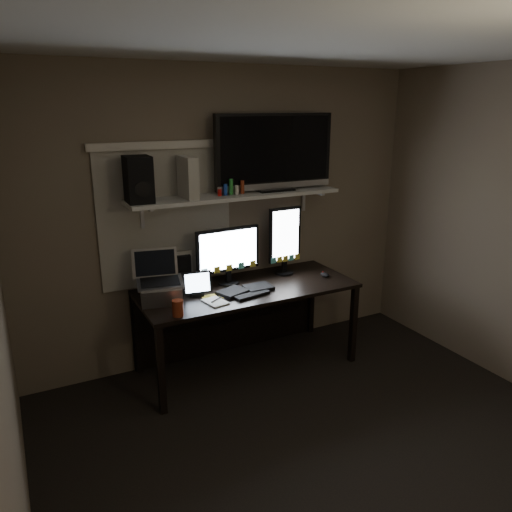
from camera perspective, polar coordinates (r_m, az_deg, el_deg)
floor at (r=3.45m, az=10.45°, el=-22.61°), size 3.60×3.60×0.00m
ceiling at (r=2.69m, az=13.51°, el=23.32°), size 3.60×3.60×0.00m
back_wall at (r=4.32m, az=-3.23°, el=4.47°), size 3.60×0.00×3.60m
window_blinds at (r=4.11m, az=-10.20°, el=4.29°), size 1.10×0.02×1.10m
desk at (r=4.31m, az=-1.71°, el=-5.26°), size 1.80×0.75×0.73m
wall_shelf at (r=4.12m, az=-2.28°, el=6.92°), size 1.80×0.35×0.03m
monitor_landscape at (r=4.14m, az=-3.22°, el=0.04°), size 0.57×0.08×0.50m
monitor_portrait at (r=4.39m, az=3.30°, el=1.79°), size 0.31×0.06×0.61m
keyboard at (r=4.04m, az=-1.19°, el=-3.88°), size 0.49×0.26×0.03m
mouse at (r=4.42m, az=7.88°, el=-2.13°), size 0.07×0.10×0.04m
notepad at (r=3.84m, az=-4.68°, el=-5.24°), size 0.17×0.22×0.01m
tablet at (r=3.95m, az=-6.80°, el=-3.18°), size 0.24×0.12×0.20m
file_sorter at (r=4.13m, az=-9.13°, el=-1.62°), size 0.25×0.15×0.30m
laptop at (r=3.84m, az=-10.93°, el=-2.47°), size 0.39×0.34×0.39m
cup at (r=3.62m, az=-8.92°, el=-5.89°), size 0.10×0.10×0.12m
sticky_notes at (r=3.98m, az=-3.98°, el=-4.46°), size 0.31×0.25×0.00m
tv at (r=4.24m, az=2.12°, el=11.74°), size 1.06×0.21×0.63m
game_console at (r=3.94m, az=-7.80°, el=8.90°), size 0.09×0.27×0.32m
speaker at (r=3.82m, az=-13.30°, el=8.51°), size 0.19×0.23×0.34m
bottles at (r=4.04m, az=-2.86°, el=7.81°), size 0.20×0.06×0.12m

